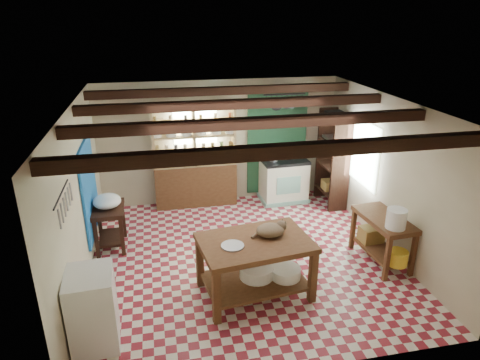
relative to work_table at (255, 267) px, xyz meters
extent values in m
cube|color=maroon|center=(0.05, 0.97, -0.45)|extent=(5.00, 5.00, 0.02)
cube|color=#4D4D52|center=(0.05, 0.97, 2.16)|extent=(5.00, 5.00, 0.02)
cube|color=beige|center=(0.05, 3.47, 0.86)|extent=(5.00, 0.04, 2.60)
cube|color=beige|center=(0.05, -1.53, 0.86)|extent=(5.00, 0.04, 2.60)
cube|color=beige|center=(-2.45, 0.97, 0.86)|extent=(0.04, 5.00, 2.60)
cube|color=beige|center=(2.55, 0.97, 0.86)|extent=(0.04, 5.00, 2.60)
cube|color=black|center=(0.05, 0.97, 2.04)|extent=(5.00, 3.80, 0.15)
cube|color=#175FB2|center=(-2.42, 1.87, 0.66)|extent=(0.04, 1.40, 1.60)
cube|color=#1D4A2D|center=(1.30, 3.44, 0.81)|extent=(1.30, 0.04, 2.30)
cube|color=silver|center=(-0.45, 3.45, 1.26)|extent=(0.90, 0.02, 0.80)
cube|color=silver|center=(2.53, 1.97, 0.96)|extent=(0.02, 1.30, 1.20)
cube|color=black|center=(-2.39, -0.23, 1.34)|extent=(0.06, 0.90, 0.28)
cube|color=black|center=(1.30, 3.02, 1.74)|extent=(0.86, 0.12, 0.36)
cube|color=tan|center=(-0.50, 3.28, 0.66)|extent=(1.70, 0.34, 2.20)
cube|color=black|center=(2.33, 2.77, 0.56)|extent=(0.40, 0.86, 2.00)
cube|color=brown|center=(0.00, 0.00, 0.00)|extent=(1.67, 1.22, 0.88)
cube|color=white|center=(1.39, 3.12, 0.03)|extent=(0.99, 0.69, 0.94)
cube|color=black|center=(-2.15, 1.79, -0.06)|extent=(0.53, 0.76, 0.76)
cube|color=white|center=(-2.17, -0.58, 0.06)|extent=(0.59, 0.70, 0.99)
cube|color=brown|center=(2.23, 0.42, -0.03)|extent=(0.65, 1.16, 0.81)
ellipsoid|color=#7C6248|center=(0.24, 0.08, 0.53)|extent=(0.48, 0.42, 0.18)
cylinder|color=#96969C|center=(-0.34, -0.10, 0.45)|extent=(0.36, 0.36, 0.02)
cylinder|color=white|center=(0.04, 0.06, -0.12)|extent=(0.56, 0.56, 0.17)
cylinder|color=white|center=(0.46, -0.04, -0.13)|extent=(0.49, 0.49, 0.15)
cylinder|color=#96969C|center=(1.14, 3.11, 0.62)|extent=(0.21, 0.21, 0.23)
cylinder|color=black|center=(1.49, 3.12, 0.60)|extent=(0.16, 0.16, 0.19)
ellipsoid|color=white|center=(-2.15, 1.79, 0.44)|extent=(0.48, 0.48, 0.23)
cylinder|color=white|center=(2.21, 0.07, 0.52)|extent=(0.33, 0.33, 0.30)
cube|color=#A78643|center=(2.21, 0.72, -0.10)|extent=(0.38, 0.32, 0.25)
cylinder|color=yellow|center=(2.26, -0.03, -0.11)|extent=(0.33, 0.33, 0.23)
camera|label=1|loc=(-1.27, -5.11, 3.44)|focal=32.00mm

